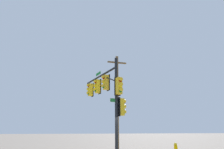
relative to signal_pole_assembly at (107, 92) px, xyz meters
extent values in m
cylinder|color=black|center=(-1.40, -0.48, -1.13)|extent=(0.20, 0.20, 6.52)
cylinder|color=black|center=(1.13, 0.46, 1.48)|extent=(5.11, 2.01, 0.14)
cylinder|color=black|center=(-0.26, -0.06, 0.98)|extent=(2.33, 0.93, 1.07)
cube|color=yellow|center=(0.05, 0.06, 0.73)|extent=(0.42, 0.45, 1.10)
cube|color=black|center=(0.11, -0.13, 0.73)|extent=(0.43, 0.19, 1.22)
sphere|color=maroon|center=(-0.02, 0.25, 1.07)|extent=(0.22, 0.22, 0.22)
cylinder|color=yellow|center=(-0.04, 0.30, 1.12)|extent=(0.26, 0.21, 0.23)
sphere|color=#FFFC14|center=(-0.02, 0.25, 0.73)|extent=(0.22, 0.22, 0.22)
cylinder|color=yellow|center=(-0.04, 0.30, 0.78)|extent=(0.26, 0.21, 0.23)
sphere|color=#0B621E|center=(-0.02, 0.25, 0.39)|extent=(0.22, 0.22, 0.22)
cylinder|color=yellow|center=(-0.04, 0.30, 0.44)|extent=(0.26, 0.21, 0.23)
cube|color=yellow|center=(1.49, 0.59, 0.73)|extent=(0.43, 0.45, 1.10)
cube|color=black|center=(1.57, 0.41, 0.73)|extent=(0.42, 0.20, 1.22)
sphere|color=maroon|center=(1.42, 0.78, 1.07)|extent=(0.22, 0.22, 0.22)
cylinder|color=yellow|center=(1.40, 0.84, 1.12)|extent=(0.27, 0.22, 0.23)
sphere|color=#FFFC14|center=(1.42, 0.78, 0.73)|extent=(0.22, 0.22, 0.22)
cylinder|color=yellow|center=(1.40, 0.84, 0.78)|extent=(0.27, 0.22, 0.23)
sphere|color=#0B621E|center=(1.42, 0.78, 0.39)|extent=(0.22, 0.22, 0.22)
cylinder|color=yellow|center=(1.40, 0.84, 0.44)|extent=(0.27, 0.22, 0.23)
cube|color=yellow|center=(2.94, 1.13, 0.73)|extent=(0.42, 0.44, 1.10)
cube|color=black|center=(3.00, 0.94, 0.73)|extent=(0.43, 0.18, 1.22)
sphere|color=maroon|center=(2.88, 1.32, 1.07)|extent=(0.22, 0.22, 0.22)
cylinder|color=yellow|center=(2.86, 1.38, 1.12)|extent=(0.26, 0.21, 0.23)
sphere|color=#FFFC14|center=(2.88, 1.32, 0.73)|extent=(0.22, 0.22, 0.22)
cylinder|color=yellow|center=(2.86, 1.38, 0.78)|extent=(0.26, 0.21, 0.23)
sphere|color=#0B621E|center=(2.88, 1.32, 0.39)|extent=(0.22, 0.22, 0.22)
cylinder|color=yellow|center=(2.86, 1.38, 0.44)|extent=(0.26, 0.21, 0.23)
cube|color=yellow|center=(-1.73, -0.60, 0.08)|extent=(0.45, 0.43, 1.10)
cube|color=black|center=(-1.54, -0.53, 0.08)|extent=(0.19, 0.43, 1.22)
sphere|color=maroon|center=(-1.91, -0.67, 0.42)|extent=(0.22, 0.22, 0.22)
cylinder|color=yellow|center=(-1.97, -0.69, 0.47)|extent=(0.21, 0.27, 0.23)
sphere|color=#FFFC14|center=(-1.91, -0.67, 0.08)|extent=(0.22, 0.22, 0.22)
cylinder|color=yellow|center=(-1.97, -0.69, 0.13)|extent=(0.21, 0.27, 0.23)
sphere|color=#0B621E|center=(-1.91, -0.67, -0.26)|extent=(0.22, 0.22, 0.22)
cylinder|color=yellow|center=(-1.97, -0.69, -0.21)|extent=(0.21, 0.27, 0.23)
cube|color=gold|center=(-1.28, -0.81, -1.22)|extent=(0.43, 0.45, 1.10)
cube|color=black|center=(-1.35, -0.62, -1.22)|extent=(0.43, 0.19, 1.22)
sphere|color=maroon|center=(-1.21, -0.99, -0.88)|extent=(0.22, 0.22, 0.22)
cylinder|color=gold|center=(-1.19, -1.05, -0.83)|extent=(0.27, 0.21, 0.23)
sphere|color=#FFFC14|center=(-1.21, -0.99, -1.22)|extent=(0.22, 0.22, 0.22)
cylinder|color=gold|center=(-1.19, -1.05, -1.17)|extent=(0.27, 0.21, 0.23)
sphere|color=#0B621E|center=(-1.21, -0.99, -1.56)|extent=(0.22, 0.22, 0.22)
cylinder|color=gold|center=(-1.19, -1.05, -1.51)|extent=(0.27, 0.21, 0.23)
cube|color=white|center=(1.38, 0.55, 1.78)|extent=(0.89, 0.35, 0.26)
cube|color=#0E7323|center=(1.38, 0.55, 1.78)|extent=(0.85, 0.34, 0.22)
cube|color=white|center=(-1.40, -0.48, -0.82)|extent=(0.35, 0.89, 0.26)
cube|color=#1D6F2D|center=(-1.40, -0.48, -0.82)|extent=(0.34, 0.85, 0.22)
cylinder|color=brown|center=(2.79, -1.24, -0.21)|extent=(0.25, 0.25, 8.36)
cube|color=brown|center=(2.79, -1.24, 3.37)|extent=(0.35, 1.80, 0.12)
sphere|color=gold|center=(0.28, -5.08, -3.67)|extent=(0.22, 0.22, 0.22)
cylinder|color=yellow|center=(0.43, -5.08, -4.03)|extent=(0.12, 0.10, 0.10)
camera|label=1|loc=(-13.17, 1.44, -2.57)|focal=29.47mm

